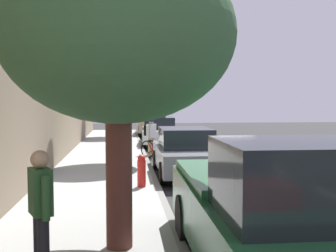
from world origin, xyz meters
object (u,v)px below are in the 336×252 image
at_px(parked_sedan_white_second, 159,132).
at_px(street_tree_near_cyclist, 122,68).
at_px(parked_sedan_grey_mid, 185,152).
at_px(fire_hydrant, 142,171).
at_px(bicycle_at_curb, 157,150).
at_px(street_tree_mid_block, 121,74).
at_px(pedestrian_on_phone, 41,206).
at_px(cyclist_with_backpack, 151,133).
at_px(parked_suv_tan_nearest, 153,121).
at_px(street_tree_far_end, 118,37).
at_px(parked_pickup_green_far, 274,218).

distance_m(parked_sedan_white_second, street_tree_near_cyclist, 6.78).
distance_m(parked_sedan_grey_mid, fire_hydrant, 2.58).
height_order(parked_sedan_white_second, bicycle_at_curb, parked_sedan_white_second).
bearing_deg(fire_hydrant, street_tree_mid_block, -83.08).
relative_size(parked_sedan_white_second, parked_sedan_grey_mid, 1.02).
relative_size(parked_sedan_grey_mid, pedestrian_on_phone, 2.72).
xyz_separation_m(parked_sedan_white_second, street_tree_near_cyclist, (1.97, -5.30, 3.76)).
bearing_deg(cyclist_with_backpack, street_tree_near_cyclist, -82.98).
bearing_deg(pedestrian_on_phone, parked_sedan_white_second, -100.21).
relative_size(parked_suv_tan_nearest, street_tree_near_cyclist, 0.86).
xyz_separation_m(bicycle_at_curb, street_tree_near_cyclist, (1.43, -10.32, 4.12)).
relative_size(bicycle_at_curb, street_tree_near_cyclist, 0.23).
distance_m(cyclist_with_backpack, fire_hydrant, 6.42).
relative_size(street_tree_far_end, pedestrian_on_phone, 2.79).
bearing_deg(street_tree_mid_block, parked_suv_tan_nearest, -99.10).
height_order(cyclist_with_backpack, street_tree_mid_block, street_tree_mid_block).
relative_size(cyclist_with_backpack, fire_hydrant, 2.03).
bearing_deg(pedestrian_on_phone, fire_hydrant, -105.69).
relative_size(parked_suv_tan_nearest, parked_pickup_green_far, 0.90).
xyz_separation_m(parked_sedan_grey_mid, cyclist_with_backpack, (0.80, -4.26, 0.29)).
relative_size(parked_sedan_white_second, cyclist_with_backpack, 2.63).
xyz_separation_m(parked_sedan_white_second, street_tree_mid_block, (1.97, 6.50, 2.58)).
bearing_deg(parked_pickup_green_far, street_tree_near_cyclist, -84.91).
xyz_separation_m(parked_sedan_grey_mid, street_tree_near_cyclist, (2.01, -14.11, 3.76)).
bearing_deg(street_tree_mid_block, parked_pickup_green_far, 100.94).
bearing_deg(parked_pickup_green_far, cyclist_with_backpack, -86.51).
relative_size(street_tree_near_cyclist, fire_hydrant, 6.64).
xyz_separation_m(parked_sedan_white_second, pedestrian_on_phone, (2.93, 16.27, 0.30)).
bearing_deg(bicycle_at_curb, parked_sedan_grey_mid, 98.64).
bearing_deg(parked_sedan_white_second, parked_pickup_green_far, 89.94).
xyz_separation_m(parked_sedan_white_second, fire_hydrant, (1.43, 10.92, -0.20)).
bearing_deg(street_tree_far_end, parked_sedan_grey_mid, -107.26).
distance_m(bicycle_at_curb, fire_hydrant, 5.97).
bearing_deg(cyclist_with_backpack, parked_suv_tan_nearest, -94.52).
xyz_separation_m(street_tree_near_cyclist, fire_hydrant, (-0.54, 16.22, -3.95)).
xyz_separation_m(parked_suv_tan_nearest, parked_sedan_white_second, (0.13, 6.56, -0.27)).
height_order(street_tree_mid_block, pedestrian_on_phone, street_tree_mid_block).
bearing_deg(parked_sedan_grey_mid, pedestrian_on_phone, 68.25).
bearing_deg(fire_hydrant, cyclist_with_backpack, -96.07).
bearing_deg(fire_hydrant, street_tree_near_cyclist, -88.11).
xyz_separation_m(cyclist_with_backpack, street_tree_near_cyclist, (1.21, -9.85, 3.47)).
relative_size(bicycle_at_curb, fire_hydrant, 1.54).
bearing_deg(street_tree_near_cyclist, pedestrian_on_phone, 87.44).
relative_size(street_tree_near_cyclist, pedestrian_on_phone, 3.43).
distance_m(parked_suv_tan_nearest, street_tree_near_cyclist, 4.25).
distance_m(parked_suv_tan_nearest, street_tree_far_end, 22.06).
xyz_separation_m(parked_suv_tan_nearest, parked_pickup_green_far, (0.14, 23.14, -0.13)).
height_order(parked_suv_tan_nearest, cyclist_with_backpack, parked_suv_tan_nearest).
bearing_deg(pedestrian_on_phone, street_tree_far_end, -134.24).
bearing_deg(parked_sedan_grey_mid, cyclist_with_backpack, -79.42).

